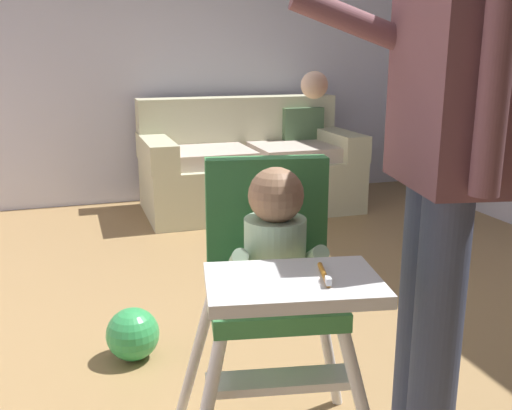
% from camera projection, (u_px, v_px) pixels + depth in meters
% --- Properties ---
extents(ground, '(6.11, 7.07, 0.10)m').
position_uv_depth(ground, '(276.00, 359.00, 2.49)').
color(ground, '#9C794B').
extents(wall_far, '(5.31, 0.06, 2.71)m').
position_uv_depth(wall_far, '(160.00, 33.00, 4.68)').
color(wall_far, silver).
rests_on(wall_far, ground).
extents(couch, '(1.65, 0.86, 0.86)m').
position_uv_depth(couch, '(249.00, 167.00, 4.63)').
color(couch, beige).
rests_on(couch, ground).
extents(high_chair, '(0.70, 0.80, 0.93)m').
position_uv_depth(high_chair, '(274.00, 265.00, 1.64)').
color(high_chair, white).
rests_on(high_chair, ground).
extents(adult_standing, '(0.51, 0.56, 1.61)m').
position_uv_depth(adult_standing, '(440.00, 167.00, 1.62)').
color(adult_standing, '#3F4763').
rests_on(adult_standing, ground).
extents(toy_ball, '(0.22, 0.22, 0.22)m').
position_uv_depth(toy_ball, '(133.00, 334.00, 2.38)').
color(toy_ball, green).
rests_on(toy_ball, ground).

